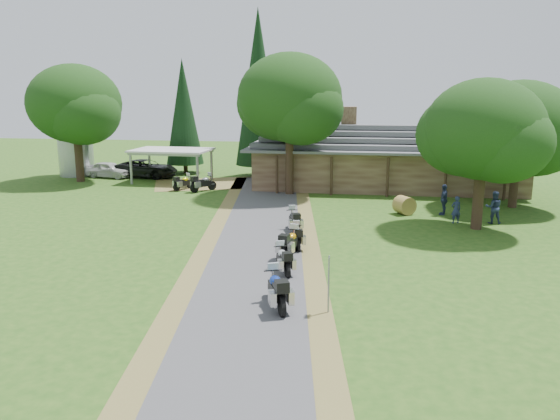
# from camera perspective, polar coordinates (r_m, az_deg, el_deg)

# --- Properties ---
(ground) EXTENTS (120.00, 120.00, 0.00)m
(ground) POSITION_cam_1_polar(r_m,az_deg,el_deg) (21.48, -3.25, -8.02)
(ground) COLOR #254F16
(ground) RESTS_ON ground
(driveway) EXTENTS (51.95, 51.95, 0.00)m
(driveway) POSITION_cam_1_polar(r_m,az_deg,el_deg) (25.29, -2.49, -4.84)
(driveway) COLOR #404042
(driveway) RESTS_ON ground
(lodge) EXTENTS (21.40, 9.40, 4.90)m
(lodge) POSITION_cam_1_polar(r_m,az_deg,el_deg) (44.01, 11.01, 5.61)
(lodge) COLOR brown
(lodge) RESTS_ON ground
(silo) EXTENTS (3.21, 3.21, 6.08)m
(silo) POSITION_cam_1_polar(r_m,az_deg,el_deg) (51.98, -20.64, 6.72)
(silo) COLOR gray
(silo) RESTS_ON ground
(carport) EXTENTS (6.44, 4.43, 2.72)m
(carport) POSITION_cam_1_polar(r_m,az_deg,el_deg) (46.31, -11.19, 4.57)
(carport) COLOR silver
(carport) RESTS_ON ground
(car_white_sedan) EXTENTS (3.11, 5.60, 1.77)m
(car_white_sedan) POSITION_cam_1_polar(r_m,az_deg,el_deg) (49.99, -17.44, 4.25)
(car_white_sedan) COLOR silver
(car_white_sedan) RESTS_ON ground
(car_dark_suv) EXTENTS (3.21, 6.33, 2.33)m
(car_dark_suv) POSITION_cam_1_polar(r_m,az_deg,el_deg) (49.30, -13.89, 4.69)
(car_dark_suv) COLOR black
(car_dark_suv) RESTS_ON ground
(motorcycle_row_a) EXTENTS (1.41, 2.20, 1.43)m
(motorcycle_row_a) POSITION_cam_1_polar(r_m,az_deg,el_deg) (19.30, -0.36, -8.15)
(motorcycle_row_a) COLOR navy
(motorcycle_row_a) RESTS_ON ground
(motorcycle_row_b) EXTENTS (1.23, 1.89, 1.23)m
(motorcycle_row_b) POSITION_cam_1_polar(r_m,az_deg,el_deg) (22.88, 0.34, -5.08)
(motorcycle_row_b) COLOR #B7BAC0
(motorcycle_row_b) RESTS_ON ground
(motorcycle_row_c) EXTENTS (1.07, 2.12, 1.39)m
(motorcycle_row_c) POSITION_cam_1_polar(r_m,az_deg,el_deg) (25.07, 1.07, -3.33)
(motorcycle_row_c) COLOR #C6850C
(motorcycle_row_c) RESTS_ON ground
(motorcycle_row_d) EXTENTS (0.95, 1.87, 1.23)m
(motorcycle_row_d) POSITION_cam_1_polar(r_m,az_deg,el_deg) (26.44, 1.82, -2.67)
(motorcycle_row_d) COLOR red
(motorcycle_row_d) RESTS_ON ground
(motorcycle_row_e) EXTENTS (1.19, 2.04, 1.33)m
(motorcycle_row_e) POSITION_cam_1_polar(r_m,az_deg,el_deg) (29.41, 1.44, -1.01)
(motorcycle_row_e) COLOR black
(motorcycle_row_e) RESTS_ON ground
(motorcycle_carport_a) EXTENTS (1.36, 1.85, 1.23)m
(motorcycle_carport_a) POSITION_cam_1_polar(r_m,az_deg,el_deg) (42.51, -10.06, 2.91)
(motorcycle_carport_a) COLOR #D7D004
(motorcycle_carport_a) RESTS_ON ground
(motorcycle_carport_b) EXTENTS (1.79, 1.95, 1.37)m
(motorcycle_carport_b) POSITION_cam_1_polar(r_m,az_deg,el_deg) (41.60, -8.03, 2.88)
(motorcycle_carport_b) COLOR slate
(motorcycle_carport_b) RESTS_ON ground
(person_a) EXTENTS (0.62, 0.53, 1.86)m
(person_a) POSITION_cam_1_polar(r_m,az_deg,el_deg) (32.81, 17.93, 0.27)
(person_a) COLOR navy
(person_a) RESTS_ON ground
(person_b) EXTENTS (0.65, 0.48, 2.20)m
(person_b) POSITION_cam_1_polar(r_m,az_deg,el_deg) (33.45, 21.46, 0.53)
(person_b) COLOR navy
(person_b) RESTS_ON ground
(person_c) EXTENTS (0.62, 0.74, 2.22)m
(person_c) POSITION_cam_1_polar(r_m,az_deg,el_deg) (34.81, 16.78, 1.32)
(person_c) COLOR navy
(person_c) RESTS_ON ground
(hay_bale) EXTENTS (1.48, 1.44, 1.11)m
(hay_bale) POSITION_cam_1_polar(r_m,az_deg,el_deg) (34.46, 12.87, 0.49)
(hay_bale) COLOR olive
(hay_bale) RESTS_ON ground
(sign_post) EXTENTS (0.37, 0.06, 2.04)m
(sign_post) POSITION_cam_1_polar(r_m,az_deg,el_deg) (18.82, 5.11, -7.77)
(sign_post) COLOR gray
(sign_post) RESTS_ON ground
(oak_lodge_left) EXTENTS (7.42, 7.42, 11.27)m
(oak_lodge_left) POSITION_cam_1_polar(r_m,az_deg,el_deg) (39.53, 1.02, 9.72)
(oak_lodge_left) COLOR #183710
(oak_lodge_left) RESTS_ON ground
(oak_lodge_right) EXTENTS (7.06, 7.06, 8.32)m
(oak_lodge_right) POSITION_cam_1_polar(r_m,az_deg,el_deg) (38.19, 23.60, 6.38)
(oak_lodge_right) COLOR #183710
(oak_lodge_right) RESTS_ON ground
(oak_driveway) EXTENTS (6.35, 6.35, 8.81)m
(oak_driveway) POSITION_cam_1_polar(r_m,az_deg,el_deg) (31.31, 20.37, 5.99)
(oak_driveway) COLOR #183710
(oak_driveway) RESTS_ON ground
(oak_silo) EXTENTS (7.51, 7.51, 10.35)m
(oak_silo) POSITION_cam_1_polar(r_m,az_deg,el_deg) (48.27, -20.55, 8.89)
(oak_silo) COLOR #183710
(oak_silo) RESTS_ON ground
(cedar_near) EXTENTS (4.07, 4.07, 14.35)m
(cedar_near) POSITION_cam_1_polar(r_m,az_deg,el_deg) (48.02, -2.25, 12.03)
(cedar_near) COLOR black
(cedar_near) RESTS_ON ground
(cedar_far) EXTENTS (3.37, 3.37, 10.29)m
(cedar_far) POSITION_cam_1_polar(r_m,az_deg,el_deg) (50.73, -10.03, 9.58)
(cedar_far) COLOR black
(cedar_far) RESTS_ON ground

